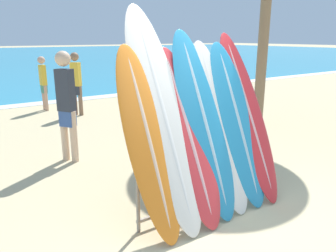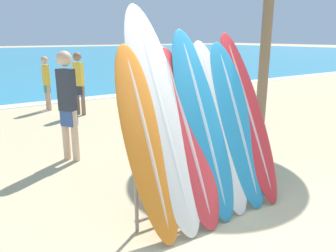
% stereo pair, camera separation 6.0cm
% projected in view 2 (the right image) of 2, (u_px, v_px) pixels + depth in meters
% --- Properties ---
extents(ground_plane, '(160.00, 160.00, 0.00)m').
position_uv_depth(ground_plane, '(227.00, 228.00, 3.60)').
color(ground_plane, '#CCB789').
extents(surfboard_rack, '(1.89, 0.04, 0.84)m').
position_uv_depth(surfboard_rack, '(205.00, 173.00, 3.90)').
color(surfboard_rack, gray).
rests_on(surfboard_rack, ground_plane).
extents(surfboard_slot_0, '(0.49, 1.01, 1.97)m').
position_uv_depth(surfboard_slot_0, '(146.00, 141.00, 3.38)').
color(surfboard_slot_0, orange).
rests_on(surfboard_slot_0, ground_plane).
extents(surfboard_slot_1, '(0.59, 1.29, 2.41)m').
position_uv_depth(surfboard_slot_1, '(161.00, 115.00, 3.56)').
color(surfboard_slot_1, silver).
rests_on(surfboard_slot_1, ground_plane).
extents(surfboard_slot_2, '(0.55, 1.06, 1.93)m').
position_uv_depth(surfboard_slot_2, '(187.00, 135.00, 3.67)').
color(surfboard_slot_2, red).
rests_on(surfboard_slot_2, ground_plane).
extents(surfboard_slot_3, '(0.56, 1.07, 2.14)m').
position_uv_depth(surfboard_slot_3, '(203.00, 122.00, 3.80)').
color(surfboard_slot_3, teal).
rests_on(surfboard_slot_3, ground_plane).
extents(surfboard_slot_4, '(0.54, 0.96, 2.00)m').
position_uv_depth(surfboard_slot_4, '(219.00, 125.00, 3.93)').
color(surfboard_slot_4, silver).
rests_on(surfboard_slot_4, ground_plane).
extents(surfboard_slot_5, '(0.57, 0.96, 1.98)m').
position_uv_depth(surfboard_slot_5, '(237.00, 123.00, 4.07)').
color(surfboard_slot_5, teal).
rests_on(surfboard_slot_5, ground_plane).
extents(surfboard_slot_6, '(0.50, 1.11, 2.10)m').
position_uv_depth(surfboard_slot_6, '(248.00, 115.00, 4.21)').
color(surfboard_slot_6, red).
rests_on(surfboard_slot_6, ground_plane).
extents(person_near_water, '(0.27, 0.28, 1.64)m').
position_uv_depth(person_near_water, '(79.00, 81.00, 8.58)').
color(person_near_water, '#846047').
rests_on(person_near_water, ground_plane).
extents(person_mid_beach, '(0.20, 0.25, 1.51)m').
position_uv_depth(person_mid_beach, '(46.00, 81.00, 9.18)').
color(person_mid_beach, tan).
rests_on(person_mid_beach, ground_plane).
extents(person_far_left, '(0.29, 0.31, 1.82)m').
position_uv_depth(person_far_left, '(68.00, 103.00, 5.32)').
color(person_far_left, beige).
rests_on(person_far_left, ground_plane).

